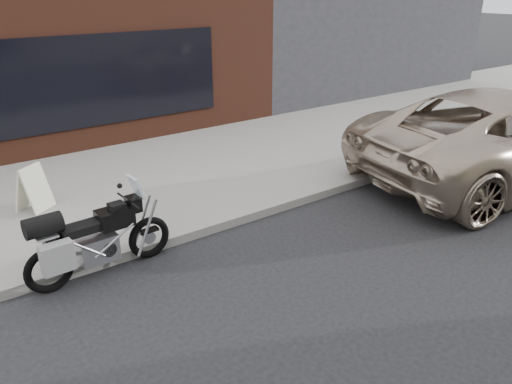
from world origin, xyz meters
TOP-DOWN VIEW (x-y plane):
  - ground at (0.00, 0.00)m, footprint 120.00×120.00m
  - near_sidewalk at (0.00, 7.00)m, footprint 44.00×6.00m
  - neighbour_building at (10.00, 14.00)m, footprint 10.00×10.00m
  - motorcycle at (-2.03, 3.87)m, footprint 2.07×0.73m
  - minivan at (6.01, 2.60)m, footprint 6.93×4.05m
  - sandwich_sign at (-2.17, 6.33)m, footprint 0.65×0.64m

SIDE VIEW (x-z plane):
  - ground at x=0.00m, z-range 0.00..0.00m
  - near_sidewalk at x=0.00m, z-range 0.00..0.15m
  - sandwich_sign at x=-2.17m, z-range 0.15..0.92m
  - motorcycle at x=-2.03m, z-range -0.09..1.22m
  - minivan at x=6.01m, z-range 0.00..1.81m
  - neighbour_building at x=10.00m, z-range 0.00..6.00m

